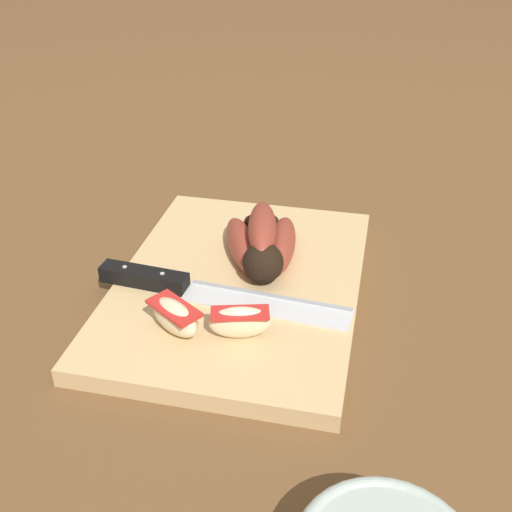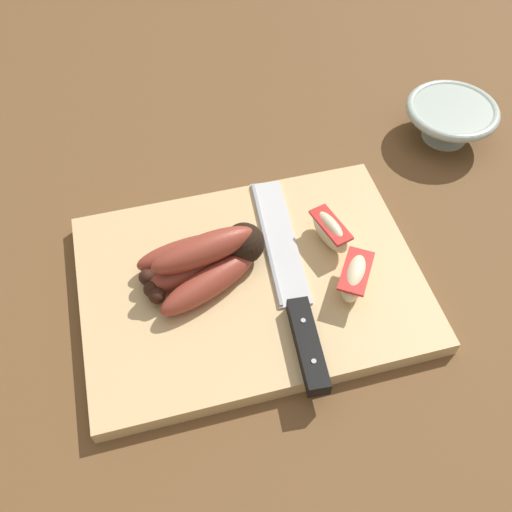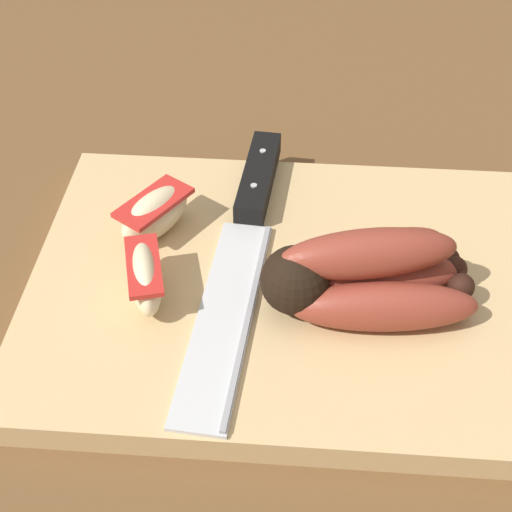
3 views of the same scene
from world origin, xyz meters
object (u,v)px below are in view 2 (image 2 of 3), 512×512
chefs_knife (297,305)px  apple_wedge_middle (355,277)px  ceramic_bowl (450,119)px  banana_bunch (206,260)px  apple_wedge_near (330,231)px

chefs_knife → apple_wedge_middle: 0.07m
chefs_knife → ceramic_bowl: (-0.28, -0.22, 0.00)m
ceramic_bowl → banana_bunch: bearing=23.4°
banana_bunch → apple_wedge_near: 0.14m
apple_wedge_near → ceramic_bowl: (-0.22, -0.15, -0.01)m
chefs_knife → apple_wedge_near: apple_wedge_near is taller
banana_bunch → apple_wedge_middle: banana_bunch is taller
chefs_knife → apple_wedge_near: bearing=-128.9°
banana_bunch → chefs_knife: (-0.08, 0.07, -0.02)m
chefs_knife → apple_wedge_middle: apple_wedge_middle is taller
chefs_knife → apple_wedge_near: (-0.06, -0.08, 0.01)m
banana_bunch → apple_wedge_middle: bearing=158.9°
banana_bunch → chefs_knife: bearing=139.7°
banana_bunch → apple_wedge_near: size_ratio=2.15×
banana_bunch → chefs_knife: size_ratio=0.49×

